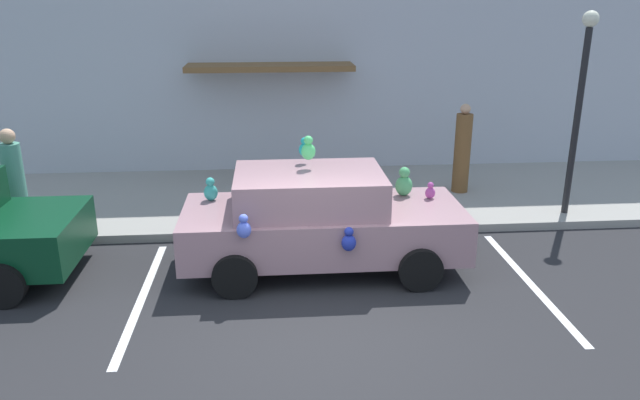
# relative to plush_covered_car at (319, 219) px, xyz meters

# --- Properties ---
(ground_plane) EXTENTS (60.00, 60.00, 0.00)m
(ground_plane) POSITION_rel_plush_covered_car_xyz_m (-0.11, -1.79, -0.80)
(ground_plane) COLOR #262628
(sidewalk) EXTENTS (24.00, 4.00, 0.15)m
(sidewalk) POSITION_rel_plush_covered_car_xyz_m (-0.11, 3.21, -0.72)
(sidewalk) COLOR gray
(sidewalk) RESTS_ON ground
(storefront_building) EXTENTS (24.00, 1.25, 6.40)m
(storefront_building) POSITION_rel_plush_covered_car_xyz_m (-0.11, 5.35, 2.40)
(storefront_building) COLOR #B2B7C1
(storefront_building) RESTS_ON ground
(parking_stripe_front) EXTENTS (0.12, 3.60, 0.01)m
(parking_stripe_front) POSITION_rel_plush_covered_car_xyz_m (3.05, -0.79, -0.79)
(parking_stripe_front) COLOR silver
(parking_stripe_front) RESTS_ON ground
(parking_stripe_rear) EXTENTS (0.12, 3.60, 0.01)m
(parking_stripe_rear) POSITION_rel_plush_covered_car_xyz_m (-2.57, -0.79, -0.79)
(parking_stripe_rear) COLOR silver
(parking_stripe_rear) RESTS_ON ground
(plush_covered_car) EXTENTS (4.24, 2.03, 2.05)m
(plush_covered_car) POSITION_rel_plush_covered_car_xyz_m (0.00, 0.00, 0.00)
(plush_covered_car) COLOR gray
(plush_covered_car) RESTS_ON ground
(teddy_bear_on_sidewalk) EXTENTS (0.40, 0.33, 0.76)m
(teddy_bear_on_sidewalk) POSITION_rel_plush_covered_car_xyz_m (-0.47, 1.91, -0.30)
(teddy_bear_on_sidewalk) COLOR #9E723D
(teddy_bear_on_sidewalk) RESTS_ON sidewalk
(street_lamp_post) EXTENTS (0.28, 0.28, 3.64)m
(street_lamp_post) POSITION_rel_plush_covered_car_xyz_m (4.77, 1.71, 1.60)
(street_lamp_post) COLOR black
(street_lamp_post) RESTS_ON sidewalk
(pedestrian_near_shopfront) EXTENTS (0.34, 0.34, 1.78)m
(pedestrian_near_shopfront) POSITION_rel_plush_covered_car_xyz_m (-5.08, 1.69, 0.19)
(pedestrian_near_shopfront) COLOR #4C8F7C
(pedestrian_near_shopfront) RESTS_ON sidewalk
(pedestrian_walking_past) EXTENTS (0.33, 0.33, 1.82)m
(pedestrian_walking_past) POSITION_rel_plush_covered_car_xyz_m (3.19, 3.15, 0.20)
(pedestrian_walking_past) COLOR brown
(pedestrian_walking_past) RESTS_ON sidewalk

